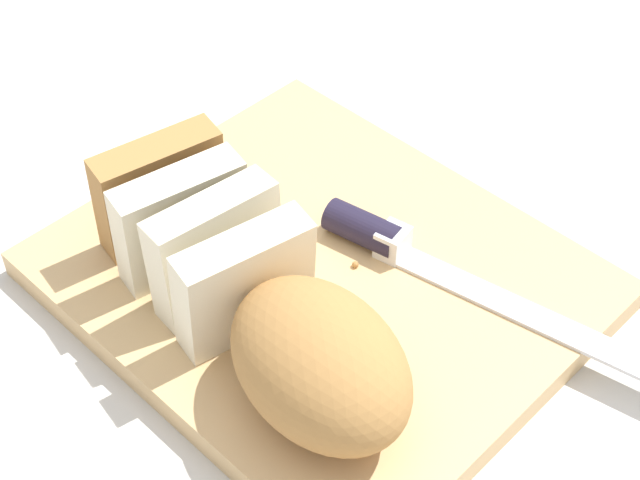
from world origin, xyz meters
name	(u,v)px	position (x,y,z in m)	size (l,w,h in m)	color
ground_plane	(320,290)	(0.00, 0.00, 0.00)	(3.00, 3.00, 0.00)	beige
cutting_board	(320,279)	(0.00, 0.00, 0.01)	(0.36, 0.31, 0.02)	tan
bread_loaf	(263,303)	(-0.03, 0.08, 0.06)	(0.29, 0.13, 0.09)	#A8753D
bread_knife	(406,250)	(-0.04, -0.05, 0.03)	(0.29, 0.09, 0.03)	silver
crumb_near_knife	(308,357)	(-0.05, 0.06, 0.02)	(0.00, 0.00, 0.00)	#A8753D
crumb_near_loaf	(355,264)	(-0.02, -0.02, 0.02)	(0.00, 0.00, 0.00)	#A8753D
crumb_stray_left	(372,229)	(0.00, -0.06, 0.02)	(0.00, 0.00, 0.00)	#A8753D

